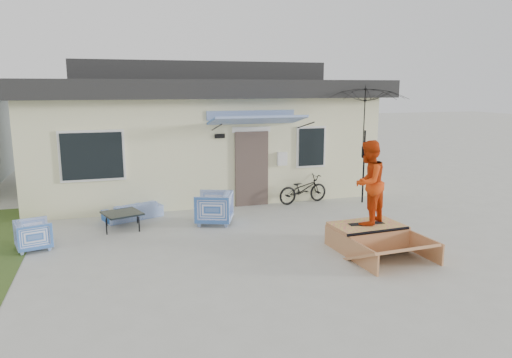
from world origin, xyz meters
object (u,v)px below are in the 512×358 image
object	(u,v)px
armchair_left	(33,233)
skateboard	(366,223)
bicycle	(303,186)
patio_umbrella	(365,143)
coffee_table	(122,221)
skater	(368,181)
loveseat	(133,208)
armchair_right	(214,206)
skate_ramp	(367,236)

from	to	relation	value
armchair_left	skateboard	size ratio (longest dim) A/B	0.89
bicycle	patio_umbrella	world-z (taller)	patio_umbrella
coffee_table	skateboard	xyz separation A→B (m)	(4.87, -2.81, 0.30)
coffee_table	skater	size ratio (longest dim) A/B	0.46
loveseat	bicycle	distance (m)	4.80
armchair_left	armchair_right	distance (m)	4.03
loveseat	bicycle	xyz separation A→B (m)	(4.79, 0.24, 0.22)
coffee_table	skateboard	size ratio (longest dim) A/B	1.06
skate_ramp	loveseat	bearing A→B (deg)	137.98
patio_umbrella	loveseat	bearing A→B (deg)	178.12
coffee_table	patio_umbrella	bearing A→B (deg)	5.23
bicycle	skate_ramp	distance (m)	3.94
skateboard	skater	size ratio (longest dim) A/B	0.44
armchair_right	skateboard	distance (m)	3.75
coffee_table	patio_umbrella	size ratio (longest dim) A/B	0.29
loveseat	armchair_right	world-z (taller)	armchair_right
armchair_right	coffee_table	bearing A→B (deg)	-73.92
loveseat	skate_ramp	bearing A→B (deg)	119.76
skateboard	patio_umbrella	bearing A→B (deg)	63.67
armchair_right	skater	size ratio (longest dim) A/B	0.50
armchair_left	coffee_table	size ratio (longest dim) A/B	0.84
loveseat	armchair_left	distance (m)	2.73
loveseat	armchair_right	bearing A→B (deg)	129.80
coffee_table	patio_umbrella	xyz separation A→B (m)	(6.75, 0.62, 1.55)
patio_umbrella	armchair_right	bearing A→B (deg)	-169.80
patio_umbrella	skater	bearing A→B (deg)	-118.82
armchair_left	skater	world-z (taller)	skater
armchair_left	skater	size ratio (longest dim) A/B	0.39
loveseat	patio_umbrella	world-z (taller)	patio_umbrella
armchair_right	bicycle	size ratio (longest dim) A/B	0.55
armchair_left	skate_ramp	bearing A→B (deg)	-121.37
coffee_table	patio_umbrella	world-z (taller)	patio_umbrella
armchair_left	skate_ramp	distance (m)	6.93
armchair_right	patio_umbrella	xyz separation A→B (m)	(4.58, 0.82, 1.32)
armchair_right	skater	distance (m)	3.87
coffee_table	bicycle	size ratio (longest dim) A/B	0.52
loveseat	patio_umbrella	bearing A→B (deg)	156.70
bicycle	skater	world-z (taller)	skater
armchair_left	patio_umbrella	xyz separation A→B (m)	(8.54, 1.57, 1.41)
skateboard	skater	distance (m)	0.90
loveseat	armchair_right	xyz separation A→B (m)	(1.89, -1.04, 0.15)
skate_ramp	skateboard	distance (m)	0.27
patio_umbrella	skateboard	world-z (taller)	patio_umbrella
armchair_left	patio_umbrella	distance (m)	8.80
loveseat	bicycle	bearing A→B (deg)	161.45
loveseat	armchair_left	size ratio (longest dim) A/B	2.13
loveseat	skateboard	world-z (taller)	loveseat
coffee_table	bicycle	world-z (taller)	bicycle
loveseat	armchair_left	world-z (taller)	armchair_left
skate_ramp	armchair_left	bearing A→B (deg)	160.79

